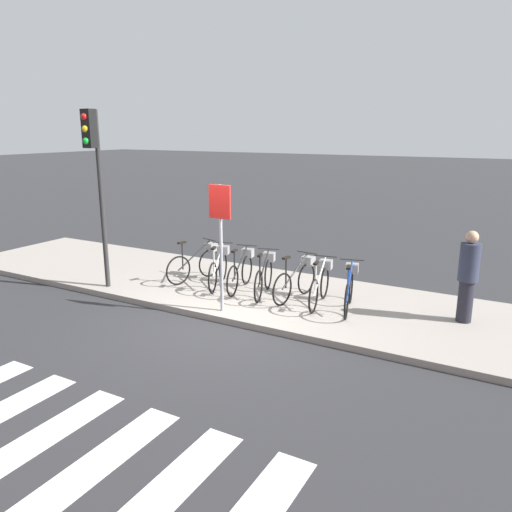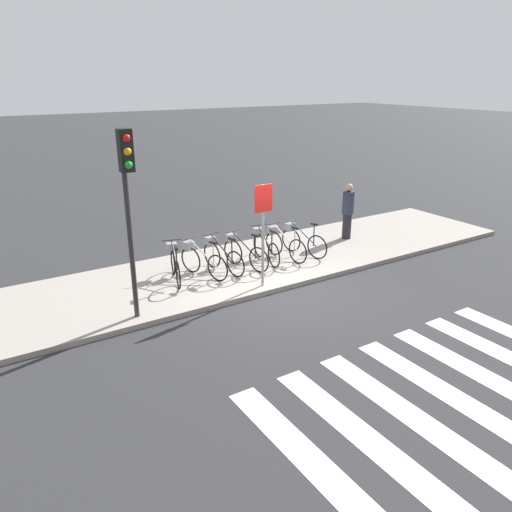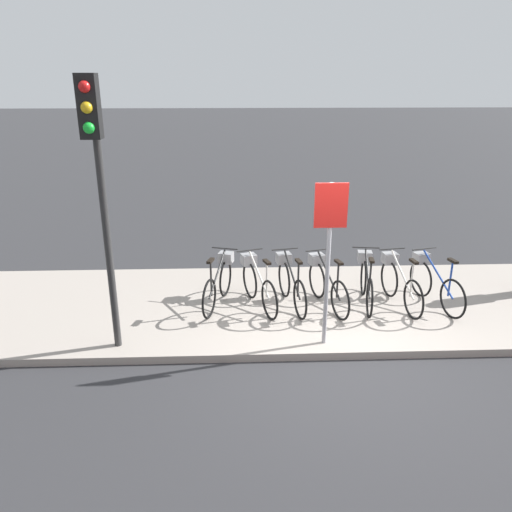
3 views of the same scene
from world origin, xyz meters
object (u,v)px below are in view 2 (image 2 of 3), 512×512
at_px(parked_bicycle_2, 221,255).
at_px(sign_post, 263,218).
at_px(parked_bicycle_6, 301,239).
at_px(parked_bicycle_5, 283,243).
at_px(traffic_light, 128,187).
at_px(pedestrian, 348,210).
at_px(parked_bicycle_3, 243,251).
at_px(parked_bicycle_1, 201,259).
at_px(parked_bicycle_0, 175,263).
at_px(parked_bicycle_4, 265,245).

xyz_separation_m(parked_bicycle_2, sign_post, (0.36, -1.33, 1.17)).
bearing_deg(sign_post, parked_bicycle_6, 31.58).
relative_size(parked_bicycle_2, parked_bicycle_5, 0.99).
bearing_deg(sign_post, parked_bicycle_5, 40.90).
bearing_deg(traffic_light, pedestrian, 13.61).
height_order(parked_bicycle_3, parked_bicycle_6, same).
bearing_deg(parked_bicycle_6, sign_post, -148.42).
height_order(parked_bicycle_1, parked_bicycle_3, same).
height_order(pedestrian, sign_post, sign_post).
bearing_deg(parked_bicycle_6, parked_bicycle_3, 179.61).
bearing_deg(parked_bicycle_0, sign_post, -42.29).
xyz_separation_m(parked_bicycle_0, parked_bicycle_4, (2.47, -0.06, 0.00)).
relative_size(parked_bicycle_5, parked_bicycle_6, 1.02).
bearing_deg(parked_bicycle_3, parked_bicycle_5, -0.19).
height_order(parked_bicycle_4, traffic_light, traffic_light).
bearing_deg(sign_post, parked_bicycle_2, 105.24).
relative_size(parked_bicycle_1, parked_bicycle_2, 0.97).
distance_m(parked_bicycle_1, parked_bicycle_2, 0.55).
distance_m(parked_bicycle_1, parked_bicycle_3, 1.14).
distance_m(parked_bicycle_0, parked_bicycle_2, 1.19).
bearing_deg(parked_bicycle_2, sign_post, -74.76).
distance_m(parked_bicycle_5, parked_bicycle_6, 0.58).
bearing_deg(pedestrian, parked_bicycle_4, -174.50).
bearing_deg(parked_bicycle_0, traffic_light, -134.36).
bearing_deg(parked_bicycle_6, parked_bicycle_4, 175.25).
height_order(parked_bicycle_3, parked_bicycle_5, same).
xyz_separation_m(parked_bicycle_3, parked_bicycle_5, (1.23, -0.00, 0.00)).
height_order(parked_bicycle_0, parked_bicycle_1, same).
height_order(parked_bicycle_6, sign_post, sign_post).
distance_m(parked_bicycle_0, parked_bicycle_4, 2.47).
relative_size(parked_bicycle_5, pedestrian, 0.93).
bearing_deg(parked_bicycle_1, parked_bicycle_2, 2.00).
bearing_deg(parked_bicycle_4, pedestrian, 5.50).
height_order(parked_bicycle_4, parked_bicycle_5, same).
height_order(parked_bicycle_4, parked_bicycle_6, same).
bearing_deg(parked_bicycle_2, parked_bicycle_5, -2.13).
distance_m(parked_bicycle_6, sign_post, 2.66).
xyz_separation_m(parked_bicycle_2, traffic_light, (-2.61, -1.38, 2.22)).
bearing_deg(parked_bicycle_2, parked_bicycle_1, -178.00).
xyz_separation_m(parked_bicycle_6, pedestrian, (1.98, 0.39, 0.43)).
bearing_deg(parked_bicycle_3, parked_bicycle_4, 6.52).
bearing_deg(parked_bicycle_5, sign_post, -139.10).
distance_m(parked_bicycle_0, sign_post, 2.40).
relative_size(parked_bicycle_6, sign_post, 0.64).
bearing_deg(pedestrian, sign_post, -157.76).
distance_m(parked_bicycle_0, parked_bicycle_1, 0.64).
relative_size(parked_bicycle_3, traffic_light, 0.40).
bearing_deg(traffic_light, parked_bicycle_1, 33.47).
height_order(parked_bicycle_0, traffic_light, traffic_light).
relative_size(parked_bicycle_4, pedestrian, 0.93).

